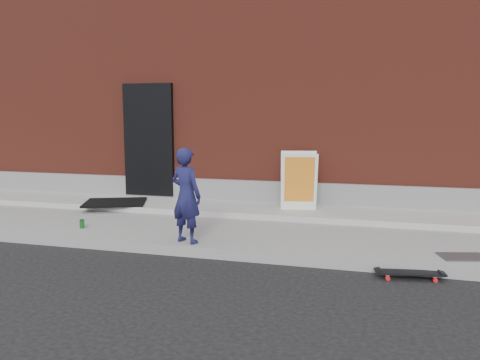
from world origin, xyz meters
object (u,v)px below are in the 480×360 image
(pizza_sign, at_px, (299,180))
(soda_can, at_px, (82,224))
(skateboard, at_px, (410,273))
(child, at_px, (186,195))

(pizza_sign, height_order, soda_can, pizza_sign)
(skateboard, bearing_deg, soda_can, 172.16)
(soda_can, bearing_deg, pizza_sign, 31.76)
(child, relative_size, skateboard, 1.68)
(child, distance_m, skateboard, 3.00)
(pizza_sign, xyz_separation_m, soda_can, (-3.10, -1.92, -0.55))
(skateboard, relative_size, soda_can, 5.74)
(child, xyz_separation_m, skateboard, (2.89, -0.32, -0.74))
(pizza_sign, bearing_deg, skateboard, -57.06)
(child, xyz_separation_m, soda_can, (-1.88, 0.34, -0.59))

